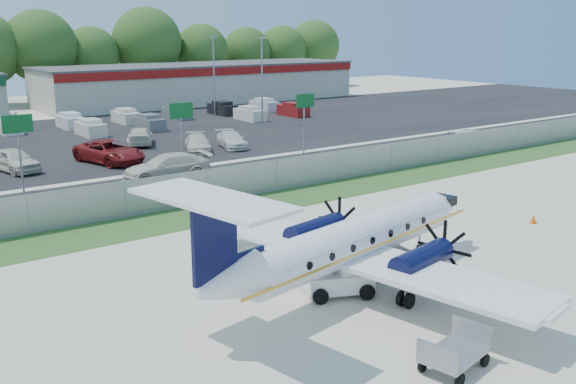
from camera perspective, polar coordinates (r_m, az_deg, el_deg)
ground at (r=26.96m, az=7.60°, el=-7.30°), size 170.00×170.00×0.00m
grass_verge at (r=36.08m, az=-5.63°, el=-1.63°), size 170.00×4.00×0.02m
access_road at (r=42.08m, az=-10.49°, el=0.51°), size 170.00×8.00×0.02m
parking_lot at (r=61.36m, az=-19.12°, el=4.25°), size 170.00×32.00×0.02m
perimeter_fence at (r=37.51m, az=-7.22°, el=0.51°), size 120.00×0.06×1.99m
building_east at (r=91.31m, az=-7.65°, el=9.61°), size 44.40×12.40×5.24m
sign_left at (r=42.44m, az=-22.85°, el=4.70°), size 1.80×0.26×5.00m
sign_mid at (r=46.16m, az=-9.46°, el=6.31°), size 1.80×0.26×5.00m
sign_right at (r=51.99m, az=1.49°, el=7.37°), size 1.80×0.26×5.00m
light_pole_ne at (r=67.54m, az=-2.33°, el=10.34°), size 0.90×0.35×9.09m
light_pole_se at (r=76.03m, az=-6.61°, el=10.69°), size 0.90×0.35×9.09m
aircraft at (r=24.94m, az=5.66°, el=-4.33°), size 16.34×16.02×4.99m
pushback_tug at (r=24.78m, az=4.72°, el=-7.58°), size 2.92×2.60×1.36m
baggage_cart_near at (r=26.92m, az=8.33°, el=-6.23°), size 2.16×1.46×1.06m
baggage_cart_far at (r=20.24m, az=14.60°, el=-13.62°), size 2.42×1.73×1.16m
cone_nose at (r=35.90m, az=20.98°, el=-2.25°), size 0.34×0.34×0.48m
cone_starboard_wing at (r=28.50m, az=-2.48°, el=-5.37°), size 0.41×0.41×0.59m
road_car_mid at (r=44.08m, az=-10.66°, el=1.11°), size 6.18×3.11×1.72m
road_car_east at (r=58.52m, az=15.96°, el=4.03°), size 5.07×2.41×1.43m
parked_car_b at (r=49.66m, az=-23.08°, el=1.67°), size 3.01×5.23×1.67m
parked_car_c at (r=50.56m, az=-15.52°, el=2.51°), size 4.36×6.71×1.72m
parked_car_d at (r=53.83m, az=-8.01°, el=3.59°), size 3.73×5.15×1.39m
parked_car_e at (r=55.25m, az=-5.03°, el=3.94°), size 3.08×5.02×1.36m
parked_car_g at (r=57.96m, az=-13.00°, el=4.12°), size 4.10×5.60×1.51m
far_parking_rows at (r=66.11m, az=-20.42°, el=4.80°), size 56.00×10.00×1.60m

